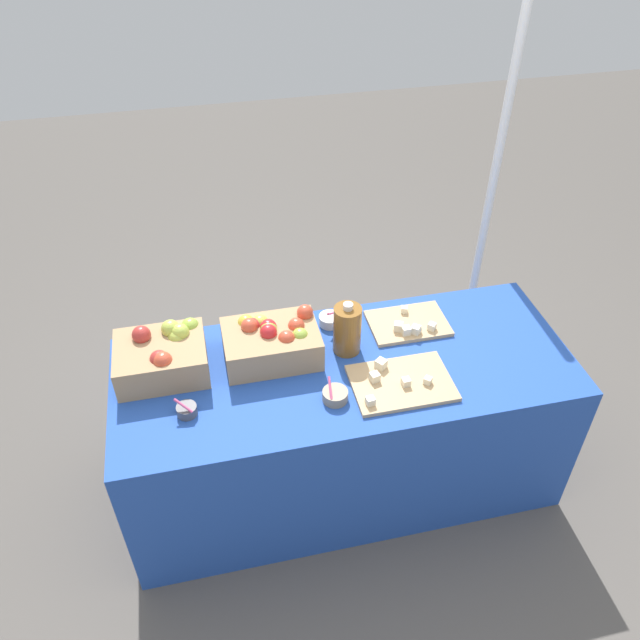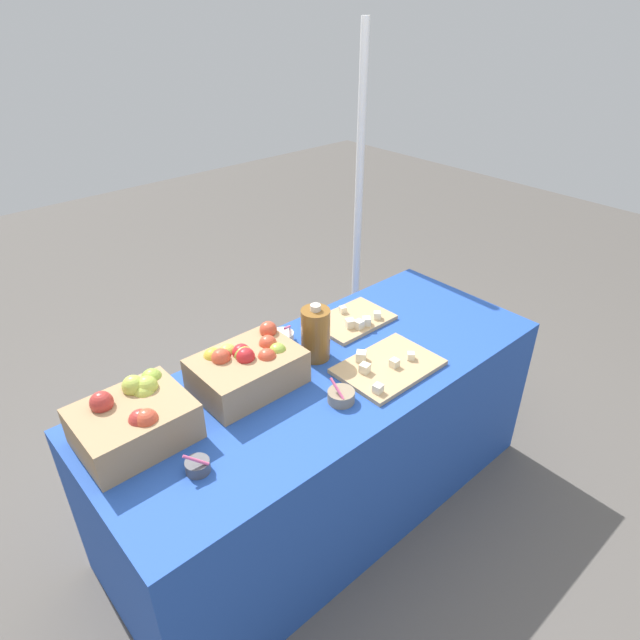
{
  "view_description": "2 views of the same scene",
  "coord_description": "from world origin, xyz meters",
  "px_view_note": "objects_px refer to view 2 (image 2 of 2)",
  "views": [
    {
      "loc": [
        -0.52,
        -1.82,
        2.55
      ],
      "look_at": [
        -0.09,
        0.08,
        0.94
      ],
      "focal_mm": 35.58,
      "sensor_mm": 36.0,
      "label": 1
    },
    {
      "loc": [
        -1.18,
        -1.29,
        2.03
      ],
      "look_at": [
        0.02,
        0.06,
        0.94
      ],
      "focal_mm": 30.83,
      "sensor_mm": 36.0,
      "label": 2
    }
  ],
  "objects_px": {
    "apple_crate_middle": "(247,367)",
    "cutting_board_back": "(354,320)",
    "tent_pole": "(358,210)",
    "sample_bowl_near": "(198,466)",
    "sample_bowl_far": "(341,396)",
    "cider_jug": "(316,334)",
    "cutting_board_front": "(387,367)",
    "sample_bowl_mid": "(283,337)",
    "apple_crate_left": "(135,419)"
  },
  "relations": [
    {
      "from": "apple_crate_middle",
      "to": "cutting_board_back",
      "type": "distance_m",
      "value": 0.62
    },
    {
      "from": "cutting_board_back",
      "to": "tent_pole",
      "type": "xyz_separation_m",
      "value": [
        0.61,
        0.59,
        0.21
      ]
    },
    {
      "from": "sample_bowl_near",
      "to": "sample_bowl_far",
      "type": "relative_size",
      "value": 0.87
    },
    {
      "from": "apple_crate_middle",
      "to": "cider_jug",
      "type": "distance_m",
      "value": 0.32
    },
    {
      "from": "cutting_board_front",
      "to": "cider_jug",
      "type": "bearing_deg",
      "value": 121.91
    },
    {
      "from": "cutting_board_back",
      "to": "sample_bowl_near",
      "type": "height_order",
      "value": "sample_bowl_near"
    },
    {
      "from": "apple_crate_middle",
      "to": "sample_bowl_mid",
      "type": "distance_m",
      "value": 0.33
    },
    {
      "from": "tent_pole",
      "to": "sample_bowl_near",
      "type": "bearing_deg",
      "value": -150.59
    },
    {
      "from": "cutting_board_front",
      "to": "tent_pole",
      "type": "height_order",
      "value": "tent_pole"
    },
    {
      "from": "apple_crate_middle",
      "to": "cider_jug",
      "type": "height_order",
      "value": "cider_jug"
    },
    {
      "from": "cutting_board_front",
      "to": "cider_jug",
      "type": "height_order",
      "value": "cider_jug"
    },
    {
      "from": "apple_crate_left",
      "to": "tent_pole",
      "type": "relative_size",
      "value": 0.19
    },
    {
      "from": "apple_crate_left",
      "to": "sample_bowl_mid",
      "type": "distance_m",
      "value": 0.74
    },
    {
      "from": "apple_crate_middle",
      "to": "cutting_board_front",
      "type": "height_order",
      "value": "apple_crate_middle"
    },
    {
      "from": "apple_crate_left",
      "to": "sample_bowl_far",
      "type": "height_order",
      "value": "apple_crate_left"
    },
    {
      "from": "sample_bowl_far",
      "to": "cider_jug",
      "type": "relative_size",
      "value": 0.41
    },
    {
      "from": "cutting_board_back",
      "to": "sample_bowl_near",
      "type": "bearing_deg",
      "value": -162.51
    },
    {
      "from": "cutting_board_front",
      "to": "sample_bowl_mid",
      "type": "xyz_separation_m",
      "value": [
        -0.18,
        0.43,
        0.01
      ]
    },
    {
      "from": "sample_bowl_near",
      "to": "cider_jug",
      "type": "xyz_separation_m",
      "value": [
        0.68,
        0.22,
        0.09
      ]
    },
    {
      "from": "apple_crate_middle",
      "to": "cider_jug",
      "type": "bearing_deg",
      "value": -5.8
    },
    {
      "from": "cutting_board_back",
      "to": "sample_bowl_mid",
      "type": "distance_m",
      "value": 0.34
    },
    {
      "from": "cutting_board_front",
      "to": "sample_bowl_near",
      "type": "bearing_deg",
      "value": 178.04
    },
    {
      "from": "cider_jug",
      "to": "cutting_board_back",
      "type": "bearing_deg",
      "value": 16.29
    },
    {
      "from": "cutting_board_front",
      "to": "sample_bowl_far",
      "type": "relative_size",
      "value": 3.99
    },
    {
      "from": "cutting_board_front",
      "to": "tent_pole",
      "type": "xyz_separation_m",
      "value": [
        0.76,
        0.93,
        0.21
      ]
    },
    {
      "from": "sample_bowl_far",
      "to": "tent_pole",
      "type": "height_order",
      "value": "tent_pole"
    },
    {
      "from": "apple_crate_left",
      "to": "sample_bowl_far",
      "type": "xyz_separation_m",
      "value": [
        0.64,
        -0.31,
        -0.06
      ]
    },
    {
      "from": "sample_bowl_mid",
      "to": "tent_pole",
      "type": "bearing_deg",
      "value": 27.98
    },
    {
      "from": "cutting_board_front",
      "to": "cutting_board_back",
      "type": "relative_size",
      "value": 1.16
    },
    {
      "from": "sample_bowl_far",
      "to": "tent_pole",
      "type": "xyz_separation_m",
      "value": [
        1.04,
        0.95,
        0.2
      ]
    },
    {
      "from": "apple_crate_middle",
      "to": "tent_pole",
      "type": "xyz_separation_m",
      "value": [
        1.23,
        0.65,
        0.14
      ]
    },
    {
      "from": "apple_crate_middle",
      "to": "tent_pole",
      "type": "distance_m",
      "value": 1.4
    },
    {
      "from": "apple_crate_left",
      "to": "cutting_board_back",
      "type": "relative_size",
      "value": 1.05
    },
    {
      "from": "apple_crate_left",
      "to": "apple_crate_middle",
      "type": "relative_size",
      "value": 0.92
    },
    {
      "from": "apple_crate_left",
      "to": "sample_bowl_far",
      "type": "bearing_deg",
      "value": -26.14
    },
    {
      "from": "apple_crate_left",
      "to": "sample_bowl_near",
      "type": "relative_size",
      "value": 4.13
    },
    {
      "from": "cutting_board_front",
      "to": "cider_jug",
      "type": "relative_size",
      "value": 1.64
    },
    {
      "from": "cutting_board_back",
      "to": "sample_bowl_near",
      "type": "relative_size",
      "value": 3.94
    },
    {
      "from": "apple_crate_middle",
      "to": "sample_bowl_far",
      "type": "xyz_separation_m",
      "value": [
        0.2,
        -0.3,
        -0.06
      ]
    },
    {
      "from": "apple_crate_middle",
      "to": "cutting_board_back",
      "type": "bearing_deg",
      "value": 5.31
    },
    {
      "from": "sample_bowl_far",
      "to": "cider_jug",
      "type": "distance_m",
      "value": 0.31
    },
    {
      "from": "cider_jug",
      "to": "apple_crate_left",
      "type": "bearing_deg",
      "value": 176.93
    },
    {
      "from": "sample_bowl_mid",
      "to": "sample_bowl_far",
      "type": "xyz_separation_m",
      "value": [
        -0.09,
        -0.45,
        -0.0
      ]
    },
    {
      "from": "sample_bowl_mid",
      "to": "sample_bowl_far",
      "type": "height_order",
      "value": "sample_bowl_mid"
    },
    {
      "from": "cutting_board_back",
      "to": "tent_pole",
      "type": "bearing_deg",
      "value": 43.93
    },
    {
      "from": "sample_bowl_near",
      "to": "tent_pole",
      "type": "distance_m",
      "value": 1.85
    },
    {
      "from": "sample_bowl_near",
      "to": "tent_pole",
      "type": "bearing_deg",
      "value": 29.41
    },
    {
      "from": "apple_crate_left",
      "to": "tent_pole",
      "type": "height_order",
      "value": "tent_pole"
    },
    {
      "from": "apple_crate_left",
      "to": "cutting_board_back",
      "type": "xyz_separation_m",
      "value": [
        1.06,
        0.05,
        -0.07
      ]
    },
    {
      "from": "cutting_board_front",
      "to": "cider_jug",
      "type": "xyz_separation_m",
      "value": [
        -0.16,
        0.25,
        0.1
      ]
    }
  ]
}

